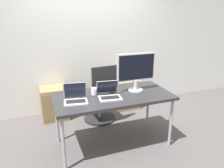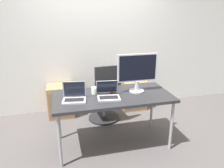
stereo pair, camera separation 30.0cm
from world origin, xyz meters
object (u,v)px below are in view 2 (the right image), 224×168
object	(u,v)px
laptop_right	(74,96)
monitor	(137,71)
laptop_left	(108,94)
coffee_cup_brown	(112,89)
coffee_cup_white	(94,90)
cabinet_left	(61,101)
office_chair	(105,100)
cabinet_right	(133,94)

from	to	relation	value
laptop_right	monitor	distance (m)	0.94
laptop_left	coffee_cup_brown	distance (m)	0.19
monitor	coffee_cup_white	world-z (taller)	monitor
cabinet_left	coffee_cup_brown	bearing A→B (deg)	-55.24
office_chair	coffee_cup_white	size ratio (longest dim) A/B	11.10
cabinet_left	cabinet_right	distance (m)	1.42
coffee_cup_white	cabinet_left	bearing A→B (deg)	114.67
coffee_cup_white	coffee_cup_brown	bearing A→B (deg)	-3.66
cabinet_left	coffee_cup_white	bearing A→B (deg)	-65.33
office_chair	laptop_left	bearing A→B (deg)	-99.04
cabinet_right	coffee_cup_white	world-z (taller)	coffee_cup_white
cabinet_right	laptop_left	world-z (taller)	laptop_left
laptop_left	laptop_right	xyz separation A→B (m)	(-0.45, 0.02, 0.00)
cabinet_right	laptop_right	distance (m)	1.79
cabinet_left	coffee_cup_white	world-z (taller)	coffee_cup_white
monitor	coffee_cup_white	bearing A→B (deg)	173.75
monitor	coffee_cup_brown	distance (m)	0.44
cabinet_left	coffee_cup_white	size ratio (longest dim) A/B	6.25
office_chair	cabinet_right	bearing A→B (deg)	31.05
cabinet_right	laptop_right	world-z (taller)	laptop_right
laptop_left	office_chair	bearing A→B (deg)	80.96
laptop_right	monitor	bearing A→B (deg)	6.13
office_chair	coffee_cup_brown	bearing A→B (deg)	-93.13
laptop_right	coffee_cup_white	bearing A→B (deg)	29.26
office_chair	cabinet_right	size ratio (longest dim) A/B	1.78
cabinet_left	monitor	size ratio (longest dim) A/B	1.03
cabinet_left	cabinet_right	size ratio (longest dim) A/B	1.00
office_chair	coffee_cup_brown	distance (m)	0.78
cabinet_right	monitor	xyz separation A→B (m)	(-0.34, -1.09, 0.78)
laptop_left	coffee_cup_white	xyz separation A→B (m)	(-0.16, 0.18, 0.00)
cabinet_right	coffee_cup_white	bearing A→B (deg)	-132.86
cabinet_left	coffee_cup_brown	world-z (taller)	coffee_cup_brown
office_chair	cabinet_left	world-z (taller)	office_chair
laptop_right	cabinet_left	bearing A→B (deg)	98.62
office_chair	laptop_right	world-z (taller)	office_chair
laptop_left	coffee_cup_white	world-z (taller)	laptop_left
office_chair	monitor	size ratio (longest dim) A/B	1.82
coffee_cup_white	office_chair	bearing A→B (deg)	65.35
office_chair	laptop_left	world-z (taller)	office_chair
laptop_right	monitor	size ratio (longest dim) A/B	0.57
cabinet_left	cabinet_right	bearing A→B (deg)	0.00
cabinet_right	laptop_right	bearing A→B (deg)	-136.27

